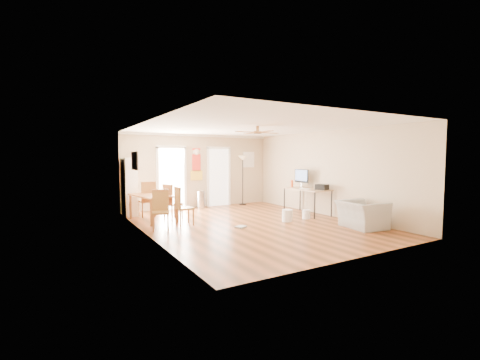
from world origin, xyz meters
TOP-DOWN VIEW (x-y plane):
  - floor at (0.00, 0.00)m, footprint 7.00×7.00m
  - ceiling at (0.00, 0.00)m, footprint 5.50×7.00m
  - wall_back at (0.00, 3.50)m, footprint 5.50×0.04m
  - wall_front at (0.00, -3.50)m, footprint 5.50×0.04m
  - wall_left at (-2.75, 0.00)m, footprint 0.04×7.00m
  - wall_right at (2.75, 0.00)m, footprint 0.04×7.00m
  - crown_molding at (0.00, 0.00)m, footprint 5.50×7.00m
  - kitchen_doorway at (-1.05, 3.48)m, footprint 0.90×0.10m
  - bathroom_doorway at (0.75, 3.48)m, footprint 0.80×0.10m
  - wall_decal at (-0.13, 3.48)m, footprint 0.46×0.03m
  - ac_grille at (2.05, 3.47)m, footprint 0.50×0.04m
  - framed_poster at (-2.73, 1.40)m, footprint 0.04×0.66m
  - ceiling_fan at (0.00, -0.30)m, footprint 1.24×1.24m
  - bookshelf at (-2.55, 3.01)m, footprint 0.51×0.86m
  - dining_table at (-2.15, 1.78)m, footprint 1.14×1.62m
  - dining_chair_right_a at (-1.60, 1.69)m, footprint 0.53×0.53m
  - dining_chair_right_b at (-1.60, 0.77)m, footprint 0.42×0.42m
  - dining_chair_near at (-2.32, 0.49)m, footprint 0.50×0.50m
  - dining_chair_far at (-2.15, 2.53)m, footprint 0.46×0.46m
  - trash_can at (-0.08, 3.21)m, footprint 0.33×0.33m
  - torchiere_lamp at (1.64, 3.23)m, footprint 0.37×0.37m
  - computer_desk at (2.32, 0.40)m, footprint 0.76×1.51m
  - imac at (2.47, 0.84)m, footprint 0.20×0.64m
  - keyboard at (2.20, 0.35)m, footprint 0.20×0.38m
  - printer at (2.45, -0.12)m, footprint 0.36×0.39m
  - orange_bottle at (2.30, 1.12)m, footprint 0.09×0.09m
  - wastebasket_a at (1.05, -0.23)m, footprint 0.35×0.35m
  - wastebasket_b at (1.78, -0.19)m, footprint 0.28×0.28m
  - floor_cloth at (-0.48, -0.27)m, footprint 0.33×0.30m
  - armchair at (2.15, -1.85)m, footprint 1.06×1.18m

SIDE VIEW (x-z plane):
  - floor at x=0.00m, z-range 0.00..0.00m
  - floor_cloth at x=-0.48m, z-range 0.00..0.04m
  - wastebasket_b at x=1.78m, z-range 0.00..0.26m
  - wastebasket_a at x=1.05m, z-range 0.00..0.34m
  - trash_can at x=-0.08m, z-range 0.00..0.61m
  - armchair at x=2.15m, z-range 0.00..0.69m
  - dining_table at x=-2.15m, z-range 0.00..0.74m
  - computer_desk at x=2.32m, z-range 0.00..0.81m
  - dining_chair_near at x=-2.32m, z-range 0.00..0.98m
  - dining_chair_right_b at x=-1.60m, z-range 0.00..1.01m
  - dining_chair_right_a at x=-1.60m, z-range 0.00..1.01m
  - dining_chair_far at x=-2.15m, z-range 0.00..1.06m
  - keyboard at x=2.20m, z-range 0.81..0.82m
  - bookshelf at x=-2.55m, z-range 0.00..1.78m
  - printer at x=2.45m, z-range 0.81..0.98m
  - orange_bottle at x=2.30m, z-range 0.81..1.04m
  - torchiere_lamp at x=1.64m, z-range 0.00..1.85m
  - kitchen_doorway at x=-1.05m, z-range 0.00..2.10m
  - bathroom_doorway at x=0.75m, z-range 0.00..2.10m
  - imac at x=2.47m, z-range 0.81..1.40m
  - wall_back at x=0.00m, z-range 0.00..2.60m
  - wall_front at x=0.00m, z-range 0.00..2.60m
  - wall_left at x=-2.75m, z-range 0.00..2.60m
  - wall_right at x=2.75m, z-range 0.00..2.60m
  - wall_decal at x=-0.13m, z-range 1.00..2.10m
  - ac_grille at x=2.05m, z-range 1.40..2.00m
  - framed_poster at x=-2.73m, z-range 1.46..1.94m
  - ceiling_fan at x=0.00m, z-range 2.33..2.53m
  - crown_molding at x=0.00m, z-range 2.52..2.60m
  - ceiling at x=0.00m, z-range 2.60..2.60m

